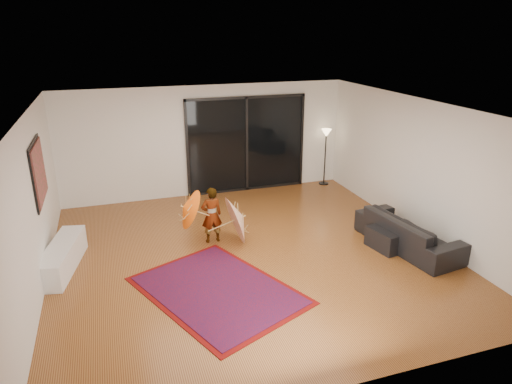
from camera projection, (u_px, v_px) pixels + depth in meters
name	position (u px, v px, depth m)	size (l,w,h in m)	color
floor	(250.00, 255.00, 8.46)	(7.00, 7.00, 0.00)	#965A29
ceiling	(250.00, 109.00, 7.54)	(7.00, 7.00, 0.00)	white
wall_back	(207.00, 141.00, 11.12)	(7.00, 7.00, 0.00)	silver
wall_front	(348.00, 289.00, 4.88)	(7.00, 7.00, 0.00)	silver
wall_left	(32.00, 210.00, 6.97)	(7.00, 7.00, 0.00)	silver
wall_right	(418.00, 168.00, 9.03)	(7.00, 7.00, 0.00)	silver
sliding_door	(246.00, 144.00, 11.44)	(3.06, 0.07, 2.40)	black
painting	(39.00, 172.00, 7.77)	(0.04, 1.28, 1.08)	black
media_console	(63.00, 257.00, 7.90)	(0.41, 1.65, 0.46)	white
speaker	(63.00, 265.00, 7.81)	(0.26, 0.26, 0.29)	#424244
persian_rug	(218.00, 290.00, 7.30)	(2.81, 3.20, 0.02)	#5D0908
sofa	(408.00, 232.00, 8.65)	(2.17, 0.85, 0.63)	black
ottoman	(390.00, 238.00, 8.69)	(0.68, 0.68, 0.39)	black
floor_lamp	(326.00, 141.00, 11.87)	(0.26, 0.26, 1.49)	black
child	(212.00, 215.00, 8.80)	(0.41, 0.27, 1.12)	#999999
parasol_orange	(183.00, 211.00, 8.53)	(0.49, 0.77, 0.84)	#FF620D
parasol_white	(244.00, 217.00, 8.86)	(0.53, 0.95, 0.97)	white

